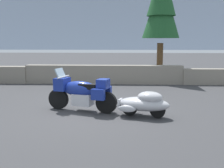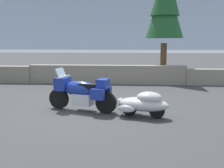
{
  "view_description": "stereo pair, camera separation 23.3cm",
  "coord_description": "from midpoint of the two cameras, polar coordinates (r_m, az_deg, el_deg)",
  "views": [
    {
      "loc": [
        1.01,
        -8.32,
        2.2
      ],
      "look_at": [
        0.65,
        -0.03,
        0.85
      ],
      "focal_mm": 42.95,
      "sensor_mm": 36.0,
      "label": 1
    },
    {
      "loc": [
        1.25,
        -8.3,
        2.2
      ],
      "look_at": [
        0.65,
        -0.03,
        0.85
      ],
      "focal_mm": 42.95,
      "sensor_mm": 36.0,
      "label": 2
    }
  ],
  "objects": [
    {
      "name": "car_shaped_trailer",
      "position": [
        7.82,
        5.97,
        -4.03
      ],
      "size": [
        2.21,
        1.1,
        0.76
      ],
      "color": "black",
      "rests_on": "ground"
    },
    {
      "name": "touring_motorcycle",
      "position": [
        8.43,
        -7.33,
        -1.62
      ],
      "size": [
        2.26,
        1.13,
        1.33
      ],
      "color": "black",
      "rests_on": "ground"
    },
    {
      "name": "ground_plane",
      "position": [
        8.67,
        -5.09,
        -5.49
      ],
      "size": [
        80.0,
        80.0,
        0.0
      ],
      "primitive_type": "plane",
      "color": "#38383A"
    },
    {
      "name": "distant_ridgeline",
      "position": [
        103.77,
        1.92,
        12.46
      ],
      "size": [
        240.0,
        80.0,
        16.0
      ],
      "primitive_type": "cube",
      "color": "#99A8BF",
      "rests_on": "ground"
    },
    {
      "name": "stone_guard_wall",
      "position": [
        13.81,
        -4.31,
        1.9
      ],
      "size": [
        24.0,
        0.6,
        0.95
      ],
      "color": "gray",
      "rests_on": "ground"
    }
  ]
}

